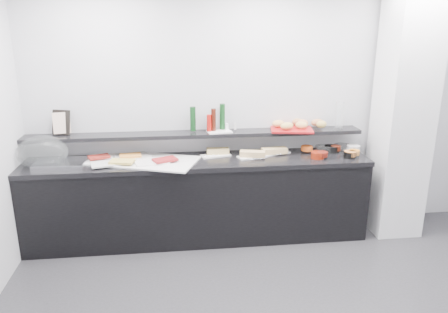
{
  "coord_description": "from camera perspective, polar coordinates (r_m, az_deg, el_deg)",
  "views": [
    {
      "loc": [
        -0.94,
        -2.67,
        2.28
      ],
      "look_at": [
        -0.45,
        1.45,
        1.0
      ],
      "focal_mm": 35.0,
      "sensor_mm": 36.0,
      "label": 1
    }
  ],
  "objects": [
    {
      "name": "food_meat_a",
      "position": [
        4.71,
        -16.01,
        -0.04
      ],
      "size": [
        0.24,
        0.2,
        0.02
      ],
      "primitive_type": "cube",
      "rotation": [
        0.0,
        0.0,
        0.38
      ],
      "color": "maroon",
      "rests_on": "platter_meat_a"
    },
    {
      "name": "linen_runner",
      "position": [
        4.61,
        -10.89,
        -0.51
      ],
      "size": [
        1.28,
        0.92,
        0.01
      ],
      "primitive_type": "cube",
      "rotation": [
        0.0,
        0.0,
        -0.36
      ],
      "color": "silver",
      "rests_on": "counter_top"
    },
    {
      "name": "bread_roll_sw",
      "position": [
        4.75,
        8.22,
        3.96
      ],
      "size": [
        0.18,
        0.15,
        0.08
      ],
      "primitive_type": "ellipsoid",
      "rotation": [
        0.0,
        0.0,
        0.35
      ],
      "color": "tan",
      "rests_on": "bread_tray"
    },
    {
      "name": "bread_roll_se",
      "position": [
        4.9,
        12.62,
        4.12
      ],
      "size": [
        0.13,
        0.09,
        0.08
      ],
      "primitive_type": "ellipsoid",
      "rotation": [
        0.0,
        0.0,
        0.17
      ],
      "color": "gold",
      "rests_on": "bread_tray"
    },
    {
      "name": "sandwich_plate_right",
      "position": [
        4.82,
        6.67,
        0.47
      ],
      "size": [
        0.35,
        0.24,
        0.01
      ],
      "primitive_type": "cube",
      "rotation": [
        0.0,
        0.0,
        0.35
      ],
      "color": "white",
      "rests_on": "counter_top"
    },
    {
      "name": "sandwich_food_mid",
      "position": [
        4.63,
        3.74,
        0.35
      ],
      "size": [
        0.28,
        0.16,
        0.06
      ],
      "primitive_type": "cube",
      "rotation": [
        0.0,
        0.0,
        -0.22
      ],
      "color": "tan",
      "rests_on": "sandwich_plate_mid"
    },
    {
      "name": "bowl_black_jam",
      "position": [
        4.99,
        13.87,
        0.98
      ],
      "size": [
        0.19,
        0.19,
        0.07
      ],
      "primitive_type": "cylinder",
      "rotation": [
        0.0,
        0.0,
        -0.26
      ],
      "color": "black",
      "rests_on": "counter_top"
    },
    {
      "name": "sandwich_plate_left",
      "position": [
        4.69,
        -1.1,
        0.14
      ],
      "size": [
        0.34,
        0.21,
        0.01
      ],
      "primitive_type": "cube",
      "rotation": [
        0.0,
        0.0,
        0.26
      ],
      "color": "white",
      "rests_on": "counter_top"
    },
    {
      "name": "platter_cheese",
      "position": [
        4.53,
        -15.07,
        -0.9
      ],
      "size": [
        0.35,
        0.28,
        0.01
      ],
      "primitive_type": "cube",
      "rotation": [
        0.0,
        0.0,
        0.27
      ],
      "color": "white",
      "rests_on": "linen_runner"
    },
    {
      "name": "fill_red_jam",
      "position": [
        4.72,
        12.72,
        0.3
      ],
      "size": [
        0.13,
        0.13,
        0.05
      ],
      "primitive_type": "cylinder",
      "rotation": [
        0.0,
        0.0,
        0.11
      ],
      "color": "#54130C",
      "rests_on": "bowl_red_jam"
    },
    {
      "name": "cloche_base",
      "position": [
        4.7,
        -20.51,
        -0.78
      ],
      "size": [
        0.51,
        0.36,
        0.04
      ],
      "primitive_type": "cube",
      "rotation": [
        0.0,
        0.0,
        -0.06
      ],
      "color": "silver",
      "rests_on": "counter_top"
    },
    {
      "name": "bread_roll_nw",
      "position": [
        4.85,
        7.12,
        4.28
      ],
      "size": [
        0.15,
        0.11,
        0.08
      ],
      "primitive_type": "ellipsoid",
      "rotation": [
        0.0,
        0.0,
        0.13
      ],
      "color": "tan",
      "rests_on": "bread_tray"
    },
    {
      "name": "bowl_glass_cream",
      "position": [
        5.06,
        15.19,
        1.13
      ],
      "size": [
        0.21,
        0.21,
        0.07
      ],
      "primitive_type": "cylinder",
      "rotation": [
        0.0,
        0.0,
        0.18
      ],
      "color": "white",
      "rests_on": "counter_top"
    },
    {
      "name": "bottle_green_a",
      "position": [
        4.69,
        -4.08,
        4.93
      ],
      "size": [
        0.07,
        0.07,
        0.26
      ],
      "primitive_type": "cylinder",
      "rotation": [
        0.0,
        0.0,
        -0.12
      ],
      "color": "#0E3615",
      "rests_on": "condiment_tray"
    },
    {
      "name": "fill_glass_salmon",
      "position": [
        4.81,
        16.16,
        0.38
      ],
      "size": [
        0.16,
        0.16,
        0.05
      ],
      "primitive_type": "cylinder",
      "rotation": [
        0.0,
        0.0,
        -0.35
      ],
      "color": "orange",
      "rests_on": "bowl_glass_salmon"
    },
    {
      "name": "bottle_brown",
      "position": [
        4.68,
        -1.38,
        4.83
      ],
      "size": [
        0.06,
        0.06,
        0.24
      ],
      "primitive_type": "cylinder",
      "rotation": [
        0.0,
        0.0,
        -0.2
      ],
      "color": "#3D130B",
      "rests_on": "condiment_tray"
    },
    {
      "name": "tongs_right",
      "position": [
        4.75,
        7.56,
        0.35
      ],
      "size": [
        0.15,
        0.06,
        0.01
      ],
      "primitive_type": "cylinder",
      "rotation": [
        0.0,
        1.57,
        0.36
      ],
      "color": "silver",
      "rests_on": "sandwich_plate_right"
    },
    {
      "name": "bread_roll_ne",
      "position": [
        4.98,
        12.09,
        4.37
      ],
      "size": [
        0.17,
        0.13,
        0.08
      ],
      "primitive_type": "ellipsoid",
      "rotation": [
        0.0,
        0.0,
        0.23
      ],
      "color": "#AF6D42",
      "rests_on": "bread_tray"
    },
    {
      "name": "sandwich_plate_mid",
      "position": [
        4.66,
        3.66,
        -0.03
      ],
      "size": [
        0.33,
        0.21,
        0.01
      ],
      "primitive_type": "cube",
      "rotation": [
        0.0,
        0.0,
        0.27
      ],
      "color": "white",
      "rests_on": "counter_top"
    },
    {
      "name": "framed_print",
      "position": [
        4.87,
        -20.5,
        4.2
      ],
      "size": [
        0.21,
        0.13,
        0.26
      ],
      "primitive_type": "cube",
      "rotation": [
        -0.21,
        0.0,
        -0.35
      ],
      "color": "black",
      "rests_on": "wall_shelf"
    },
    {
      "name": "bowl_red_jam",
      "position": [
        4.71,
        12.1,
        0.17
      ],
      "size": [
        0.18,
        0.18,
        0.07
      ],
      "primitive_type": "cylinder",
      "rotation": [
        0.0,
        0.0,
        -0.39
      ],
      "color": "maroon",
      "rests_on": "counter_top"
    },
    {
      "name": "tongs_mid",
      "position": [
        4.55,
        4.43,
        -0.31
      ],
      "size": [
        0.16,
        0.03,
        0.01
      ],
      "primitive_type": "cylinder",
      "rotation": [
        0.0,
        1.57,
        0.15
      ],
      "color": "silver",
      "rests_on": "sandwich_plate_mid"
    },
    {
      "name": "print_art",
      "position": [
        4.83,
        -20.44,
        4.12
      ],
      "size": [
        0.18,
        0.08,
        0.22
      ],
      "primitive_type": "cube",
      "rotation": [
        -0.21,
        0.0,
        0.2
      ],
      "color": "beige",
      "rests_on": "framed_print"
    },
    {
      "name": "platter_meat_b",
      "position": [
        4.49,
        -9.44,
        -0.7
      ],
      "size": [
        0.37,
        0.29,
        0.01
      ],
      "primitive_type": "cube",
      "rotation": [
        0.0,
        0.0,
        0.23
      ],
      "color": "white",
      "rests_on": "linen_runner"
    },
    {
      "name": "shaker_salt",
      "position": [
        4.74,
        0.4,
        3.95
      ],
      "size": [
        0.04,
        0.04,
        0.07
      ],
      "primitive_type": "cylinder",
      "rotation": [
        0.0,
        0.0,
        0.14
      ],
      "color": "white",
      "rests_on": "condiment_tray"
    },
    {
      "name": "fill_black_jam",
      "position": [
        4.99,
        14.4,
        1.09
      ],
      "size": [
        0.12,
        0.12,
        0.05
      ],
      "primitive_type": "cylinder",
      "rotation": [
        0.0,
        0.0,
        0.18
      ],
      "color": "#541A0C",
      "rests_on": "bowl_black_jam"
    },
    {
      "name": "fill_glass_fruit",
      "position": [
        4.91,
        10.77,
        1.07
      ],
      "size": [
        0.17,
        0.17,
        0.05
      ],
      "primitive_type": "cylinder",
      "rotation": [
        0.0,
        0.0,
        0.43
      ],
      "color": "orange",
      "rests_on": "bowl_glass_fruit"
    },
    {
      "name": "bread_tray",
      "position": [
        4.82,
        8.81,
        3.5
      ],
      "size": [
        0.49,
        0.38,
        0.02
      ],
      "primitive_type": "cube",
      "rotation": [
        0.0,
        0.0,
        -0.17
      ],
      "color": "#A41115",
      "rests_on": "wall_shelf"
    },
    {
      "name": "buffet_cabinet",
      "position": [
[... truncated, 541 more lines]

